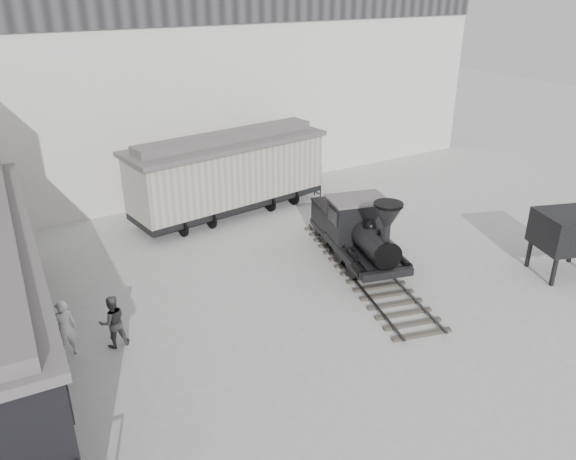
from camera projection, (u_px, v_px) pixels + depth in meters
ground at (388, 332)px, 17.12m from camera, size 90.00×90.00×0.00m
north_wall at (188, 79)px, 26.53m from camera, size 34.00×2.51×11.00m
locomotive at (360, 235)px, 20.79m from camera, size 4.22×9.16×3.17m
boxcar at (228, 172)px, 25.10m from camera, size 9.46×3.94×3.76m
visitor_a at (65, 328)px, 15.74m from camera, size 0.65×0.43×1.78m
visitor_b at (113, 322)px, 16.18m from camera, size 0.80×0.63×1.63m
coal_hopper at (569, 235)px, 19.94m from camera, size 2.65×2.41×2.38m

